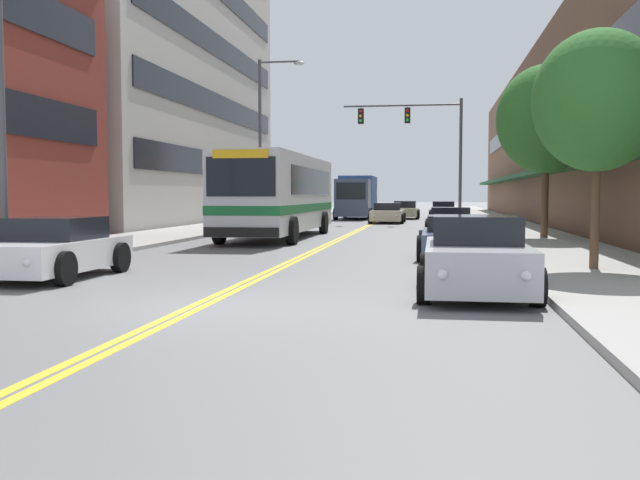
{
  "coord_description": "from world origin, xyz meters",
  "views": [
    {
      "loc": [
        3.67,
        -10.71,
        1.76
      ],
      "look_at": [
        -1.23,
        19.91,
        -0.22
      ],
      "focal_mm": 40.0,
      "sensor_mm": 36.0,
      "label": 1
    }
  ],
  "objects": [
    {
      "name": "ground_plane",
      "position": [
        0.0,
        37.0,
        0.0
      ],
      "size": [
        240.0,
        240.0,
        0.0
      ],
      "primitive_type": "plane",
      "color": "slate"
    },
    {
      "name": "sidewalk_left",
      "position": [
        -7.42,
        37.0,
        0.06
      ],
      "size": [
        3.84,
        106.0,
        0.13
      ],
      "color": "#9E9B96",
      "rests_on": "ground_plane"
    },
    {
      "name": "sidewalk_right",
      "position": [
        7.42,
        37.0,
        0.06
      ],
      "size": [
        3.84,
        106.0,
        0.13
      ],
      "color": "#9E9B96",
      "rests_on": "ground_plane"
    },
    {
      "name": "centre_line",
      "position": [
        0.0,
        37.0,
        0.0
      ],
      "size": [
        0.34,
        106.0,
        0.01
      ],
      "color": "yellow",
      "rests_on": "ground_plane"
    },
    {
      "name": "storefront_row_right",
      "position": [
        13.57,
        37.0,
        5.43
      ],
      "size": [
        9.1,
        68.0,
        10.86
      ],
      "color": "brown",
      "rests_on": "ground_plane"
    },
    {
      "name": "city_bus",
      "position": [
        -2.55,
        17.8,
        1.85
      ],
      "size": [
        2.94,
        11.83,
        3.29
      ],
      "color": "silver",
      "rests_on": "ground_plane"
    },
    {
      "name": "car_white_parked_left_near",
      "position": [
        -4.32,
        3.24,
        0.6
      ],
      "size": [
        2.16,
        4.13,
        1.28
      ],
      "color": "white",
      "rests_on": "ground_plane"
    },
    {
      "name": "car_charcoal_parked_left_mid",
      "position": [
        -4.34,
        33.86,
        0.59
      ],
      "size": [
        2.15,
        4.15,
        1.25
      ],
      "color": "#232328",
      "rests_on": "ground_plane"
    },
    {
      "name": "car_silver_parked_right_foreground",
      "position": [
        4.41,
        2.09,
        0.64
      ],
      "size": [
        2.0,
        4.19,
        1.39
      ],
      "color": "#B7B7BC",
      "rests_on": "ground_plane"
    },
    {
      "name": "car_navy_parked_right_mid",
      "position": [
        4.32,
        39.82,
        0.6
      ],
      "size": [
        1.97,
        4.79,
        1.28
      ],
      "color": "#19234C",
      "rests_on": "ground_plane"
    },
    {
      "name": "car_black_parked_right_far",
      "position": [
        4.39,
        21.4,
        0.57
      ],
      "size": [
        2.19,
        4.59,
        1.2
      ],
      "color": "black",
      "rests_on": "ground_plane"
    },
    {
      "name": "car_slate_blue_parked_right_end",
      "position": [
        4.3,
        9.51,
        0.56
      ],
      "size": [
        2.13,
        4.6,
        1.17
      ],
      "color": "#475675",
      "rests_on": "ground_plane"
    },
    {
      "name": "car_champagne_moving_lead",
      "position": [
        0.83,
        33.58,
        0.58
      ],
      "size": [
        2.13,
        4.72,
        1.24
      ],
      "color": "beige",
      "rests_on": "ground_plane"
    },
    {
      "name": "car_beige_moving_second",
      "position": [
        1.61,
        41.49,
        0.6
      ],
      "size": [
        2.06,
        4.81,
        1.29
      ],
      "color": "#BCAD89",
      "rests_on": "ground_plane"
    },
    {
      "name": "box_truck",
      "position": [
        -1.88,
        40.99,
        1.62
      ],
      "size": [
        2.67,
        7.51,
        3.1
      ],
      "color": "#475675",
      "rests_on": "ground_plane"
    },
    {
      "name": "traffic_signal_mast",
      "position": [
        2.92,
        32.51,
        5.31
      ],
      "size": [
        7.08,
        0.38,
        7.44
      ],
      "color": "#47474C",
      "rests_on": "ground_plane"
    },
    {
      "name": "street_lamp_left_near",
      "position": [
        -4.95,
        3.08,
        5.4
      ],
      "size": [
        2.72,
        0.28,
        9.14
      ],
      "color": "#47474C",
      "rests_on": "ground_plane"
    },
    {
      "name": "street_lamp_left_far",
      "position": [
        -4.99,
        25.58,
        5.15
      ],
      "size": [
        2.43,
        0.28,
        8.72
      ],
      "color": "#47474C",
      "rests_on": "ground_plane"
    },
    {
      "name": "street_tree_right_near",
      "position": [
        7.18,
        5.74,
        3.8
      ],
      "size": [
        2.81,
        2.81,
        5.23
      ],
      "color": "brown",
      "rests_on": "sidewalk_right"
    },
    {
      "name": "street_tree_right_mid",
      "position": [
        7.83,
        17.41,
        4.6
      ],
      "size": [
        3.72,
        3.72,
        6.53
      ],
      "color": "brown",
      "rests_on": "sidewalk_right"
    },
    {
      "name": "fire_hydrant",
      "position": [
        5.95,
        13.86,
        0.53
      ],
      "size": [
        0.3,
        0.22,
        0.81
      ],
      "color": "red",
      "rests_on": "sidewalk_right"
    }
  ]
}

